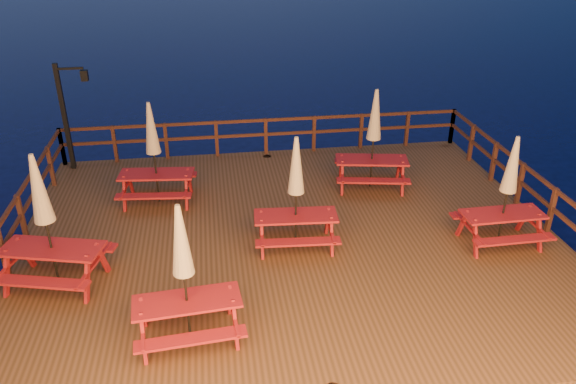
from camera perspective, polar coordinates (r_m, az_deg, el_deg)
name	(u,v)px	position (r m, az deg, el deg)	size (l,w,h in m)	color
ground	(289,250)	(12.95, 0.15, -5.90)	(500.00, 500.00, 0.00)	black
deck	(289,243)	(12.84, 0.15, -5.15)	(12.00, 10.00, 0.40)	#4A3017
deck_piles	(289,261)	(13.11, 0.15, -7.01)	(11.44, 9.44, 1.40)	#361A11
railing	(279,172)	(13.94, -0.91, 2.05)	(11.80, 9.75, 1.10)	#361A11
lamp_post	(69,107)	(16.51, -21.37, 8.03)	(0.85, 0.18, 3.00)	black
picnic_table_0	(45,220)	(11.37, -23.44, -2.63)	(2.27, 2.02, 2.75)	maroon
picnic_table_1	(508,190)	(12.69, 21.42, 0.17)	(1.78, 1.48, 2.51)	maroon
picnic_table_2	(154,152)	(13.99, -13.49, 3.98)	(1.95, 1.67, 2.59)	maroon
picnic_table_3	(296,192)	(11.73, 0.81, 0.04)	(1.87, 1.57, 2.54)	maroon
picnic_table_4	(184,272)	(9.33, -10.52, -8.01)	(1.92, 1.63, 2.57)	maroon
picnic_table_5	(373,138)	(14.54, 8.67, 5.44)	(2.10, 1.83, 2.66)	maroon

